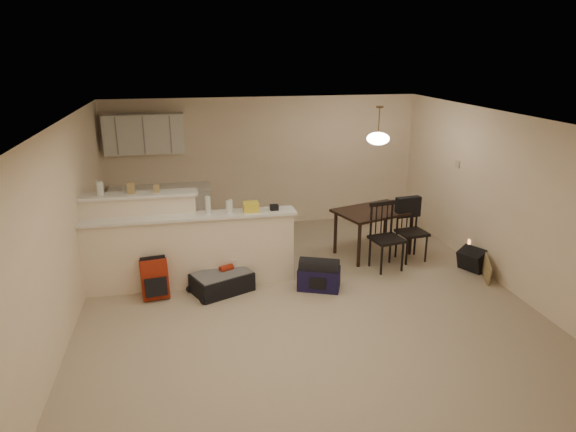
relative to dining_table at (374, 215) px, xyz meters
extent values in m
plane|color=tan|center=(-1.54, -1.54, -0.69)|extent=(7.00, 7.00, 0.00)
plane|color=white|center=(-1.54, -1.54, 1.81)|extent=(7.00, 7.00, 0.00)
cube|color=#F5DEBD|center=(-1.54, 1.96, 0.56)|extent=(6.00, 0.02, 2.50)
cube|color=#F5DEBD|center=(-1.54, -5.04, 0.56)|extent=(6.00, 0.02, 2.50)
cube|color=#F5DEBD|center=(-4.54, -1.54, 0.56)|extent=(0.02, 7.00, 2.50)
cube|color=#F5DEBD|center=(1.46, -1.54, 0.56)|extent=(0.02, 7.00, 2.50)
cube|color=#F9E5C9|center=(-3.04, -0.64, -0.16)|extent=(3.00, 0.28, 1.05)
cube|color=white|center=(-3.04, -0.64, 0.38)|extent=(3.08, 0.38, 0.04)
cube|color=#F9E5C9|center=(-3.74, -0.42, -0.01)|extent=(1.60, 0.24, 1.35)
cube|color=white|center=(-3.74, -0.42, 0.68)|extent=(1.68, 0.34, 0.04)
cube|color=white|center=(-3.74, 1.78, 1.21)|extent=(1.40, 0.34, 0.70)
cube|color=white|center=(-3.54, 1.65, -0.24)|extent=(1.80, 0.60, 0.90)
cube|color=beige|center=(1.44, 0.01, 0.81)|extent=(0.02, 0.12, 0.12)
cylinder|color=silver|center=(-4.24, -0.42, 0.80)|extent=(0.10, 0.10, 0.20)
cube|color=#A38654|center=(-3.82, -0.42, 0.78)|extent=(0.10, 0.07, 0.16)
cube|color=#A38654|center=(-3.47, -0.42, 0.76)|extent=(0.08, 0.06, 0.12)
cylinder|color=silver|center=(-2.77, -0.64, 0.53)|extent=(0.07, 0.07, 0.26)
cylinder|color=silver|center=(-2.48, -0.64, 0.49)|extent=(0.06, 0.06, 0.18)
cube|color=#A38654|center=(-2.15, -0.64, 0.47)|extent=(0.22, 0.18, 0.14)
cube|color=#A38654|center=(-1.81, -0.64, 0.44)|extent=(0.12, 0.10, 0.08)
cylinder|color=silver|center=(-2.44, -0.64, 0.50)|extent=(0.05, 0.05, 0.20)
cube|color=black|center=(0.00, 0.00, 0.07)|extent=(1.45, 1.18, 0.04)
cylinder|color=black|center=(-0.41, -0.48, -0.32)|extent=(0.06, 0.06, 0.74)
cylinder|color=black|center=(0.62, -0.15, -0.32)|extent=(0.06, 0.06, 0.74)
cylinder|color=black|center=(-0.62, 0.15, -0.32)|extent=(0.06, 0.06, 0.74)
cylinder|color=black|center=(0.41, 0.48, -0.32)|extent=(0.06, 0.06, 0.74)
cylinder|color=brown|center=(0.00, 0.00, 1.56)|extent=(0.02, 0.02, 0.50)
cylinder|color=brown|center=(0.00, 0.00, 1.79)|extent=(0.12, 0.12, 0.03)
ellipsoid|color=white|center=(0.00, 0.00, 1.29)|extent=(0.36, 0.36, 0.20)
cube|color=black|center=(-2.63, -0.94, -0.55)|extent=(0.96, 0.81, 0.27)
cube|color=maroon|center=(-3.57, -0.93, -0.41)|extent=(0.40, 0.28, 0.55)
cube|color=#17133C|center=(-1.24, -1.14, -0.52)|extent=(0.68, 0.53, 0.33)
cube|color=black|center=(1.31, -0.97, -0.52)|extent=(0.42, 0.47, 0.34)
cube|color=#A38654|center=(1.31, -1.38, -0.51)|extent=(0.18, 0.43, 0.35)
camera|label=1|loc=(-3.03, -7.73, 2.65)|focal=32.00mm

